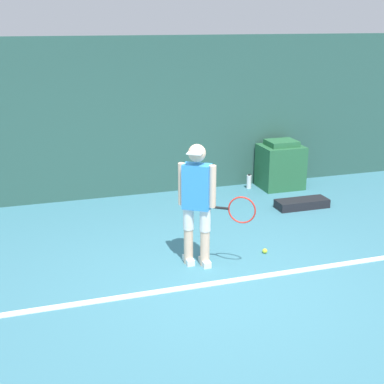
# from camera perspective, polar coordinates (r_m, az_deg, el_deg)

# --- Properties ---
(ground_plane) EXTENTS (24.00, 24.00, 0.00)m
(ground_plane) POSITION_cam_1_polar(r_m,az_deg,el_deg) (6.55, 3.50, -9.59)
(ground_plane) COLOR teal
(back_wall) EXTENTS (24.00, 0.10, 2.77)m
(back_wall) POSITION_cam_1_polar(r_m,az_deg,el_deg) (9.50, -4.39, 7.96)
(back_wall) COLOR #2D564C
(back_wall) RESTS_ON ground_plane
(court_baseline) EXTENTS (21.60, 0.10, 0.01)m
(court_baseline) POSITION_cam_1_polar(r_m,az_deg,el_deg) (6.54, 3.51, -9.55)
(court_baseline) COLOR white
(court_baseline) RESTS_ON ground_plane
(tennis_player) EXTENTS (0.83, 0.61, 1.59)m
(tennis_player) POSITION_cam_1_polar(r_m,az_deg,el_deg) (6.65, 0.65, -0.86)
(tennis_player) COLOR beige
(tennis_player) RESTS_ON ground_plane
(tennis_ball) EXTENTS (0.07, 0.07, 0.07)m
(tennis_ball) POSITION_cam_1_polar(r_m,az_deg,el_deg) (7.34, 7.78, -6.25)
(tennis_ball) COLOR #D1E533
(tennis_ball) RESTS_ON ground_plane
(covered_chair) EXTENTS (0.77, 0.64, 0.90)m
(covered_chair) POSITION_cam_1_polar(r_m,az_deg,el_deg) (10.11, 9.42, 2.83)
(covered_chair) COLOR #28663D
(covered_chair) RESTS_ON ground_plane
(equipment_bag) EXTENTS (0.89, 0.33, 0.14)m
(equipment_bag) POSITION_cam_1_polar(r_m,az_deg,el_deg) (9.17, 11.64, -1.21)
(equipment_bag) COLOR black
(equipment_bag) RESTS_ON ground_plane
(water_bottle) EXTENTS (0.09, 0.09, 0.28)m
(water_bottle) POSITION_cam_1_polar(r_m,az_deg,el_deg) (10.05, 6.10, 1.11)
(water_bottle) COLOR white
(water_bottle) RESTS_ON ground_plane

